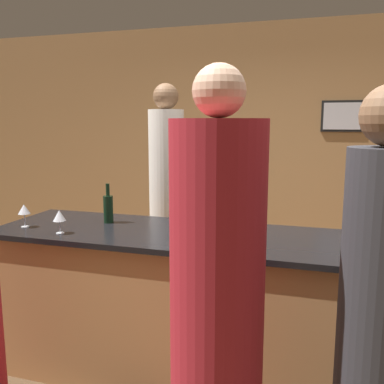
% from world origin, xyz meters
% --- Properties ---
extents(ground_plane, '(14.00, 14.00, 0.00)m').
position_xyz_m(ground_plane, '(0.00, 0.00, 0.00)').
color(ground_plane, '#4C3823').
extents(back_wall, '(8.00, 0.08, 2.80)m').
position_xyz_m(back_wall, '(0.00, 2.54, 1.40)').
color(back_wall, '#A37547').
rests_on(back_wall, ground_plane).
extents(bar_counter, '(3.18, 0.78, 0.99)m').
position_xyz_m(bar_counter, '(0.00, 0.00, 0.50)').
color(bar_counter, '#B27F4C').
rests_on(bar_counter, ground_plane).
extents(bartender, '(0.30, 0.30, 2.01)m').
position_xyz_m(bartender, '(-0.77, 0.88, 0.95)').
color(bartender, silver).
rests_on(bartender, ground_plane).
extents(guest_0, '(0.30, 0.30, 1.83)m').
position_xyz_m(guest_0, '(0.72, -0.83, 0.87)').
color(guest_0, '#2D2D33').
rests_on(guest_0, ground_plane).
extents(guest_1, '(0.40, 0.40, 1.92)m').
position_xyz_m(guest_1, '(0.10, -0.87, 0.89)').
color(guest_1, maroon).
rests_on(guest_1, ground_plane).
extents(wine_bottle_0, '(0.07, 0.07, 0.28)m').
position_xyz_m(wine_bottle_0, '(-0.93, 0.11, 1.10)').
color(wine_bottle_0, black).
rests_on(wine_bottle_0, bar_counter).
extents(wine_glass_0, '(0.08, 0.08, 0.15)m').
position_xyz_m(wine_glass_0, '(-1.08, -0.24, 1.10)').
color(wine_glass_0, silver).
rests_on(wine_glass_0, bar_counter).
extents(wine_glass_1, '(0.07, 0.07, 0.15)m').
position_xyz_m(wine_glass_1, '(-0.14, -0.29, 1.11)').
color(wine_glass_1, silver).
rests_on(wine_glass_1, bar_counter).
extents(wine_glass_2, '(0.06, 0.06, 0.17)m').
position_xyz_m(wine_glass_2, '(0.05, -0.27, 1.12)').
color(wine_glass_2, silver).
rests_on(wine_glass_2, bar_counter).
extents(wine_glass_3, '(0.08, 0.08, 0.16)m').
position_xyz_m(wine_glass_3, '(-1.40, -0.17, 1.11)').
color(wine_glass_3, silver).
rests_on(wine_glass_3, bar_counter).
extents(wine_glass_5, '(0.07, 0.07, 0.17)m').
position_xyz_m(wine_glass_5, '(-0.32, -0.20, 1.11)').
color(wine_glass_5, silver).
rests_on(wine_glass_5, bar_counter).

